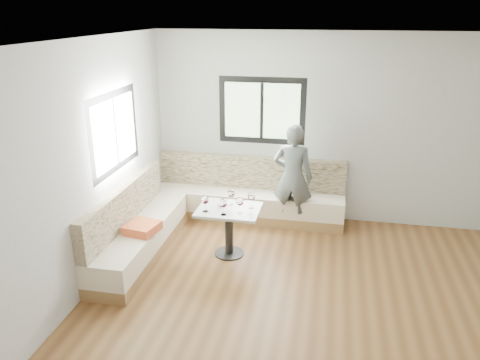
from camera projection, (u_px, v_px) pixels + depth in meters
The scene contains 10 objects.
room at pixel (306, 187), 4.64m from camera, with size 5.01×5.01×2.81m.
banquette at pixel (204, 212), 6.72m from camera, with size 2.90×2.80×0.95m.
table at pixel (229, 220), 6.07m from camera, with size 0.81×0.63×0.66m.
person at pixel (293, 177), 6.74m from camera, with size 0.58×0.38×1.58m, color #525958.
olive_ramekin at pixel (221, 204), 6.09m from camera, with size 0.10×0.10×0.04m.
wine_glass_a at pixel (205, 200), 5.88m from camera, with size 0.10×0.10×0.22m.
wine_glass_b at pixel (223, 203), 5.78m from camera, with size 0.10×0.10×0.22m.
wine_glass_c at pixel (240, 202), 5.83m from camera, with size 0.10×0.10×0.22m.
wine_glass_d at pixel (231, 194), 6.09m from camera, with size 0.10×0.10×0.22m.
wine_glass_e at pixel (251, 197), 5.98m from camera, with size 0.10×0.10×0.22m.
Camera 1 is at (0.13, -4.30, 3.08)m, focal length 35.00 mm.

